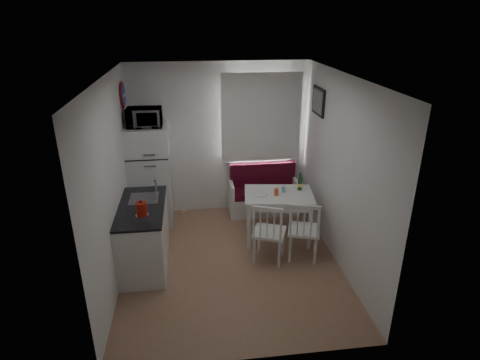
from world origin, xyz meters
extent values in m
cube|color=#966B50|center=(0.00, 0.00, 0.00)|extent=(3.00, 3.50, 0.02)
cube|color=white|center=(0.00, 0.00, 2.60)|extent=(3.00, 3.50, 0.02)
cube|color=white|center=(0.00, 1.75, 1.30)|extent=(3.00, 0.02, 2.60)
cube|color=white|center=(0.00, -1.75, 1.30)|extent=(3.00, 0.02, 2.60)
cube|color=white|center=(-1.50, 0.00, 1.30)|extent=(0.02, 3.50, 2.60)
cube|color=white|center=(1.50, 0.00, 1.30)|extent=(0.02, 3.50, 2.60)
cube|color=white|center=(0.70, 1.72, 1.62)|extent=(1.22, 0.06, 1.47)
cube|color=white|center=(0.70, 1.65, 1.68)|extent=(1.35, 0.02, 1.50)
cube|color=white|center=(-1.20, 0.15, 0.43)|extent=(0.60, 1.30, 0.86)
cube|color=black|center=(-1.20, 0.15, 0.89)|extent=(0.62, 1.32, 0.03)
cube|color=#99999E|center=(-1.18, 0.40, 0.85)|extent=(0.40, 0.40, 0.10)
cylinder|color=silver|center=(-1.02, 0.58, 1.03)|extent=(0.02, 0.02, 0.26)
cylinder|color=#193397|center=(-1.47, 1.45, 2.15)|extent=(0.03, 0.40, 0.40)
cube|color=black|center=(1.48, 1.10, 2.05)|extent=(0.04, 0.52, 0.42)
cube|color=white|center=(0.74, 1.48, 0.17)|extent=(1.22, 0.47, 0.34)
cube|color=#530C1F|center=(0.74, 1.48, 0.39)|extent=(1.16, 0.43, 0.11)
cube|color=#530C1F|center=(0.74, 1.66, 0.66)|extent=(1.16, 0.09, 0.43)
cube|color=white|center=(0.79, 0.58, 0.75)|extent=(1.11, 0.85, 0.04)
cube|color=white|center=(0.79, 0.58, 0.67)|extent=(1.00, 0.73, 0.12)
cylinder|color=white|center=(0.79, 0.58, 0.36)|extent=(0.06, 0.06, 0.73)
cube|color=white|center=(0.54, 0.01, 0.45)|extent=(0.56, 0.55, 0.04)
cube|color=white|center=(0.54, -0.18, 0.70)|extent=(0.40, 0.19, 0.46)
cube|color=white|center=(1.04, 0.01, 0.45)|extent=(0.54, 0.53, 0.04)
cube|color=white|center=(1.04, -0.18, 0.70)|extent=(0.41, 0.16, 0.46)
cube|color=white|center=(-1.18, 1.40, 0.84)|extent=(0.67, 0.67, 1.68)
imported|color=white|center=(-1.18, 1.35, 1.82)|extent=(0.53, 0.36, 0.29)
cylinder|color=#A61C0D|center=(-1.15, -0.17, 1.01)|extent=(0.16, 0.16, 0.22)
cylinder|color=#E55226|center=(0.74, 0.53, 0.82)|extent=(0.06, 0.06, 0.11)
cylinder|color=#7DC2D4|center=(0.87, 0.63, 0.82)|extent=(0.06, 0.06, 0.10)
cylinder|color=white|center=(0.49, 0.60, 0.78)|extent=(0.26, 0.26, 0.02)
camera|label=1|loc=(-0.49, -4.81, 3.30)|focal=30.00mm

